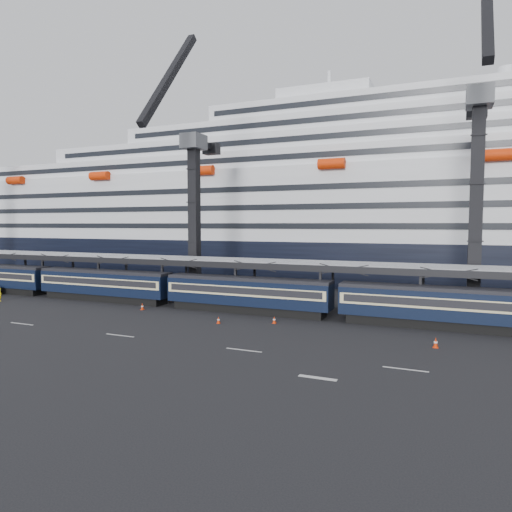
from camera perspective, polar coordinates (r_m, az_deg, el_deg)
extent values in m
plane|color=black|center=(39.07, 3.67, -10.52)|extent=(260.00, 260.00, 0.00)
cube|color=beige|center=(50.82, -27.21, -7.54)|extent=(3.00, 0.15, 0.02)
cube|color=beige|center=(42.46, -16.63, -9.48)|extent=(3.00, 0.15, 0.02)
cube|color=beige|center=(36.21, -1.53, -11.67)|extent=(3.00, 0.15, 0.02)
cube|color=beige|center=(33.27, 18.18, -13.30)|extent=(3.00, 0.15, 0.02)
cube|color=beige|center=(30.32, 7.71, -14.85)|extent=(2.50, 0.40, 0.02)
cube|color=black|center=(61.77, -18.37, -4.90)|extent=(17.48, 2.40, 0.90)
cube|color=black|center=(61.53, -18.41, -3.24)|extent=(19.00, 2.80, 2.70)
cube|color=beige|center=(61.49, -18.42, -2.97)|extent=(18.62, 2.92, 1.05)
cube|color=black|center=(61.49, -18.42, -2.92)|extent=(17.86, 2.98, 0.70)
cube|color=black|center=(61.36, -18.44, -1.85)|extent=(19.00, 2.50, 0.35)
cube|color=black|center=(50.95, -1.12, -6.56)|extent=(17.48, 2.40, 0.90)
cube|color=black|center=(50.65, -1.13, -4.56)|extent=(19.00, 2.80, 2.70)
cube|color=beige|center=(50.61, -1.13, -4.22)|extent=(18.62, 2.92, 1.05)
cube|color=black|center=(50.60, -1.13, -4.17)|extent=(17.86, 2.98, 0.70)
cube|color=black|center=(50.45, -1.13, -2.88)|extent=(19.00, 2.50, 0.35)
cube|color=black|center=(46.65, 22.14, -7.85)|extent=(17.48, 2.40, 0.90)
cube|color=black|center=(46.32, 22.20, -5.66)|extent=(19.00, 2.80, 2.70)
cube|color=beige|center=(46.28, 22.21, -5.30)|extent=(18.62, 2.92, 1.05)
cube|color=black|center=(46.27, 22.21, -5.24)|extent=(17.86, 2.98, 0.70)
cube|color=black|center=(46.10, 22.25, -3.83)|extent=(19.00, 2.50, 0.35)
cube|color=gray|center=(51.44, 8.88, -0.94)|extent=(130.00, 6.00, 0.25)
cube|color=black|center=(48.57, 8.01, -1.58)|extent=(130.00, 0.25, 0.70)
cube|color=black|center=(54.37, 9.65, -1.00)|extent=(130.00, 0.25, 0.70)
cube|color=black|center=(81.93, -26.85, -1.40)|extent=(0.25, 0.25, 5.40)
cube|color=black|center=(70.75, -25.08, -2.13)|extent=(0.25, 0.25, 5.40)
cube|color=black|center=(74.58, -21.88, -1.74)|extent=(0.25, 0.25, 5.40)
cube|color=black|center=(63.69, -19.05, -2.61)|extent=(0.25, 0.25, 5.40)
cube|color=black|center=(67.92, -15.89, -2.14)|extent=(0.25, 0.25, 5.40)
cube|color=black|center=(57.50, -11.62, -3.16)|extent=(0.25, 0.25, 5.40)
cube|color=black|center=(62.15, -8.69, -2.60)|extent=(0.25, 0.25, 5.40)
cube|color=black|center=(52.50, -2.59, -3.76)|extent=(0.25, 0.25, 5.40)
cube|color=black|center=(57.56, -0.17, -3.07)|extent=(0.25, 0.25, 5.40)
cube|color=black|center=(49.05, 8.04, -4.35)|extent=(0.25, 0.25, 5.40)
cube|color=black|center=(54.43, 9.57, -3.54)|extent=(0.25, 0.25, 5.40)
cube|color=black|center=(47.50, 19.81, -4.82)|extent=(0.25, 0.25, 5.40)
cube|color=black|center=(53.04, 20.16, -3.93)|extent=(0.25, 0.25, 5.40)
cube|color=black|center=(82.89, 14.28, -0.47)|extent=(200.00, 28.00, 7.00)
cube|color=silver|center=(82.72, 14.40, 6.10)|extent=(190.00, 26.88, 12.00)
cube|color=silver|center=(83.34, 14.49, 11.26)|extent=(160.00, 24.64, 3.00)
cube|color=black|center=(71.26, 12.97, 12.54)|extent=(153.60, 0.12, 0.90)
cube|color=silver|center=(83.78, 14.52, 13.29)|extent=(124.00, 21.84, 3.00)
cube|color=black|center=(73.13, 13.21, 14.70)|extent=(119.04, 0.12, 0.90)
cube|color=silver|center=(84.33, 14.56, 15.30)|extent=(90.00, 19.04, 3.00)
cube|color=black|center=(75.09, 13.43, 16.75)|extent=(86.40, 0.12, 0.90)
cube|color=silver|center=(84.97, 14.60, 17.29)|extent=(56.00, 16.24, 3.00)
cube|color=black|center=(77.15, 13.66, 18.69)|extent=(53.76, 0.12, 0.90)
cube|color=silver|center=(87.11, 9.13, 18.72)|extent=(16.00, 12.00, 2.50)
cylinder|color=silver|center=(85.13, 28.86, 18.99)|extent=(2.80, 2.80, 3.00)
cylinder|color=red|center=(107.08, -27.84, 8.37)|extent=(4.00, 1.60, 1.60)
cylinder|color=red|center=(91.21, -18.95, 9.46)|extent=(4.00, 1.60, 1.60)
cylinder|color=red|center=(78.37, -6.69, 10.58)|extent=(4.00, 1.60, 1.60)
cylinder|color=red|center=(70.23, 9.43, 11.32)|extent=(4.00, 1.60, 1.60)
cylinder|color=red|center=(68.48, 27.98, 11.10)|extent=(4.00, 1.60, 1.60)
cube|color=#47494E|center=(64.23, -7.64, -3.90)|extent=(4.50, 4.50, 2.00)
cube|color=black|center=(63.64, -7.72, 5.05)|extent=(1.30, 1.30, 18.00)
cube|color=#47494E|center=(64.61, -7.81, 13.96)|extent=(2.60, 3.20, 2.00)
cube|color=black|center=(61.46, -10.83, 21.06)|extent=(0.90, 12.26, 14.37)
cube|color=black|center=(66.76, -6.67, 13.64)|extent=(0.90, 5.04, 0.90)
cube|color=black|center=(68.90, -5.60, 13.18)|extent=(2.20, 1.60, 1.60)
cube|color=#47494E|center=(54.48, 25.46, -5.68)|extent=(4.50, 4.50, 2.00)
cube|color=black|center=(53.81, 25.82, 5.96)|extent=(1.30, 1.30, 20.00)
cube|color=#47494E|center=(55.36, 26.18, 17.40)|extent=(2.60, 3.20, 2.00)
cube|color=black|center=(58.08, 26.02, 16.75)|extent=(0.90, 5.60, 0.90)
cube|color=black|center=(60.77, 25.87, 15.97)|extent=(2.20, 1.60, 1.60)
imported|color=#FFFA0D|center=(66.64, -29.36, -4.24)|extent=(0.72, 0.67, 1.65)
cube|color=red|center=(54.16, -14.02, -6.51)|extent=(0.38, 0.38, 0.04)
cone|color=red|center=(54.09, -14.03, -6.11)|extent=(0.32, 0.32, 0.72)
cylinder|color=white|center=(54.09, -14.03, -6.11)|extent=(0.27, 0.27, 0.12)
cube|color=red|center=(45.68, -4.71, -8.36)|extent=(0.35, 0.35, 0.04)
cone|color=red|center=(45.60, -4.71, -7.94)|extent=(0.29, 0.29, 0.66)
cylinder|color=white|center=(45.60, -4.71, -7.94)|extent=(0.25, 0.25, 0.11)
cube|color=red|center=(45.57, 2.29, -8.38)|extent=(0.36, 0.36, 0.04)
cone|color=red|center=(45.49, 2.29, -7.94)|extent=(0.31, 0.31, 0.69)
cylinder|color=white|center=(45.49, 2.29, -7.94)|extent=(0.26, 0.26, 0.11)
cube|color=red|center=(39.55, 21.52, -10.58)|extent=(0.42, 0.42, 0.04)
cone|color=red|center=(39.45, 21.54, -9.99)|extent=(0.35, 0.35, 0.79)
cylinder|color=white|center=(39.45, 21.54, -9.99)|extent=(0.30, 0.30, 0.13)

